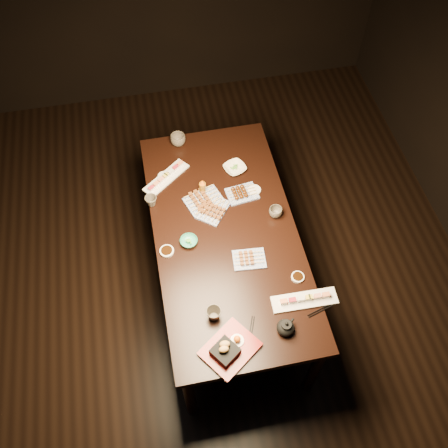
{
  "coord_description": "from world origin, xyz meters",
  "views": [
    {
      "loc": [
        -0.21,
        -1.46,
        3.39
      ],
      "look_at": [
        0.14,
        0.28,
        0.77
      ],
      "focal_mm": 40.0,
      "sensor_mm": 36.0,
      "label": 1
    }
  ],
  "objects_px": {
    "dining_table": "(225,262)",
    "teacup_mid_right": "(276,212)",
    "yakitori_plate_right": "(249,258)",
    "teacup_far_right": "(178,140)",
    "sushi_platter_near": "(305,299)",
    "yakitori_plate_left": "(213,208)",
    "edamame_bowl_green": "(189,241)",
    "edamame_bowl_cream": "(235,168)",
    "condiment_bottle": "(203,187)",
    "yakitori_plate_center": "(204,199)",
    "teapot": "(286,327)",
    "teacup_far_left": "(151,201)",
    "tempura_tray": "(230,346)",
    "sushi_platter_far": "(166,176)",
    "teacup_near_left": "(214,314)"
  },
  "relations": [
    {
      "from": "edamame_bowl_cream",
      "to": "condiment_bottle",
      "type": "height_order",
      "value": "condiment_bottle"
    },
    {
      "from": "yakitori_plate_left",
      "to": "tempura_tray",
      "type": "distance_m",
      "value": 0.94
    },
    {
      "from": "sushi_platter_far",
      "to": "edamame_bowl_green",
      "type": "distance_m",
      "value": 0.55
    },
    {
      "from": "tempura_tray",
      "to": "teacup_far_right",
      "type": "distance_m",
      "value": 1.57
    },
    {
      "from": "yakitori_plate_left",
      "to": "teacup_far_right",
      "type": "bearing_deg",
      "value": 49.85
    },
    {
      "from": "dining_table",
      "to": "yakitori_plate_left",
      "type": "relative_size",
      "value": 8.29
    },
    {
      "from": "teapot",
      "to": "condiment_bottle",
      "type": "xyz_separation_m",
      "value": [
        -0.28,
        1.05,
        0.02
      ]
    },
    {
      "from": "edamame_bowl_green",
      "to": "tempura_tray",
      "type": "xyz_separation_m",
      "value": [
        0.11,
        -0.73,
        0.04
      ]
    },
    {
      "from": "tempura_tray",
      "to": "teacup_far_left",
      "type": "distance_m",
      "value": 1.11
    },
    {
      "from": "condiment_bottle",
      "to": "sushi_platter_near",
      "type": "bearing_deg",
      "value": -63.78
    },
    {
      "from": "sushi_platter_near",
      "to": "yakitori_plate_left",
      "type": "distance_m",
      "value": 0.84
    },
    {
      "from": "yakitori_plate_center",
      "to": "teapot",
      "type": "distance_m",
      "value": 1.01
    },
    {
      "from": "dining_table",
      "to": "edamame_bowl_green",
      "type": "bearing_deg",
      "value": 177.21
    },
    {
      "from": "yakitori_plate_right",
      "to": "yakitori_plate_left",
      "type": "distance_m",
      "value": 0.43
    },
    {
      "from": "teacup_far_left",
      "to": "teacup_far_right",
      "type": "height_order",
      "value": "teacup_far_right"
    },
    {
      "from": "sushi_platter_near",
      "to": "edamame_bowl_cream",
      "type": "relative_size",
      "value": 2.65
    },
    {
      "from": "edamame_bowl_green",
      "to": "teacup_near_left",
      "type": "bearing_deg",
      "value": -83.37
    },
    {
      "from": "edamame_bowl_green",
      "to": "teacup_far_left",
      "type": "height_order",
      "value": "teacup_far_left"
    },
    {
      "from": "edamame_bowl_green",
      "to": "dining_table",
      "type": "bearing_deg",
      "value": 7.94
    },
    {
      "from": "yakitori_plate_right",
      "to": "yakitori_plate_left",
      "type": "xyz_separation_m",
      "value": [
        -0.15,
        0.41,
        0.0
      ]
    },
    {
      "from": "sushi_platter_far",
      "to": "teacup_far_left",
      "type": "bearing_deg",
      "value": 19.77
    },
    {
      "from": "dining_table",
      "to": "teacup_mid_right",
      "type": "distance_m",
      "value": 0.54
    },
    {
      "from": "teacup_far_right",
      "to": "sushi_platter_far",
      "type": "bearing_deg",
      "value": -113.07
    },
    {
      "from": "yakitori_plate_right",
      "to": "yakitori_plate_left",
      "type": "relative_size",
      "value": 0.9
    },
    {
      "from": "edamame_bowl_cream",
      "to": "condiment_bottle",
      "type": "distance_m",
      "value": 0.3
    },
    {
      "from": "sushi_platter_near",
      "to": "tempura_tray",
      "type": "xyz_separation_m",
      "value": [
        -0.48,
        -0.2,
        0.03
      ]
    },
    {
      "from": "sushi_platter_far",
      "to": "teapot",
      "type": "height_order",
      "value": "teapot"
    },
    {
      "from": "teacup_far_left",
      "to": "teacup_mid_right",
      "type": "bearing_deg",
      "value": -17.56
    },
    {
      "from": "yakitori_plate_right",
      "to": "edamame_bowl_cream",
      "type": "bearing_deg",
      "value": 89.83
    },
    {
      "from": "teacup_far_right",
      "to": "teacup_far_left",
      "type": "bearing_deg",
      "value": -116.69
    },
    {
      "from": "yakitori_plate_right",
      "to": "tempura_tray",
      "type": "height_order",
      "value": "tempura_tray"
    },
    {
      "from": "yakitori_plate_center",
      "to": "condiment_bottle",
      "type": "distance_m",
      "value": 0.08
    },
    {
      "from": "edamame_bowl_green",
      "to": "edamame_bowl_cream",
      "type": "distance_m",
      "value": 0.66
    },
    {
      "from": "dining_table",
      "to": "sushi_platter_near",
      "type": "distance_m",
      "value": 0.77
    },
    {
      "from": "dining_table",
      "to": "yakitori_plate_center",
      "type": "relative_size",
      "value": 7.5
    },
    {
      "from": "yakitori_plate_left",
      "to": "edamame_bowl_green",
      "type": "distance_m",
      "value": 0.29
    },
    {
      "from": "sushi_platter_near",
      "to": "teacup_far_right",
      "type": "relative_size",
      "value": 3.57
    },
    {
      "from": "yakitori_plate_right",
      "to": "teacup_far_right",
      "type": "bearing_deg",
      "value": 110.11
    },
    {
      "from": "sushi_platter_far",
      "to": "edamame_bowl_cream",
      "type": "relative_size",
      "value": 2.5
    },
    {
      "from": "teapot",
      "to": "teacup_far_left",
      "type": "bearing_deg",
      "value": 87.75
    },
    {
      "from": "yakitori_plate_right",
      "to": "teacup_mid_right",
      "type": "distance_m",
      "value": 0.38
    },
    {
      "from": "tempura_tray",
      "to": "teapot",
      "type": "relative_size",
      "value": 2.42
    },
    {
      "from": "dining_table",
      "to": "edamame_bowl_cream",
      "type": "distance_m",
      "value": 0.65
    },
    {
      "from": "sushi_platter_near",
      "to": "condiment_bottle",
      "type": "bearing_deg",
      "value": 117.83
    },
    {
      "from": "yakitori_plate_center",
      "to": "teacup_near_left",
      "type": "relative_size",
      "value": 2.77
    },
    {
      "from": "condiment_bottle",
      "to": "yakitori_plate_left",
      "type": "bearing_deg",
      "value": -75.34
    },
    {
      "from": "edamame_bowl_cream",
      "to": "teacup_far_right",
      "type": "bearing_deg",
      "value": 137.28
    },
    {
      "from": "yakitori_plate_right",
      "to": "teacup_mid_right",
      "type": "xyz_separation_m",
      "value": [
        0.24,
        0.29,
        0.01
      ]
    },
    {
      "from": "sushi_platter_far",
      "to": "condiment_bottle",
      "type": "relative_size",
      "value": 2.69
    },
    {
      "from": "dining_table",
      "to": "teacup_mid_right",
      "type": "bearing_deg",
      "value": 0.31
    }
  ]
}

